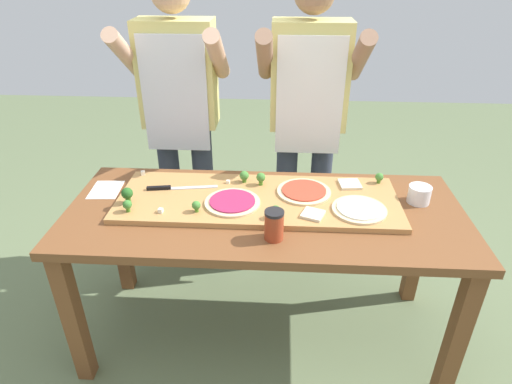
{
  "coord_description": "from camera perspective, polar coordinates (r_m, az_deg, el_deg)",
  "views": [
    {
      "loc": [
        0.05,
        -1.62,
        1.75
      ],
      "look_at": [
        -0.04,
        0.06,
        0.8
      ],
      "focal_mm": 30.28,
      "sensor_mm": 36.0,
      "label": 1
    }
  ],
  "objects": [
    {
      "name": "ground_plane",
      "position": [
        2.38,
        0.99,
        -17.85
      ],
      "size": [
        8.0,
        8.0,
        0.0
      ],
      "primitive_type": "plane",
      "color": "#60704C"
    },
    {
      "name": "broccoli_floret_back_mid",
      "position": [
        1.78,
        2.6,
        -2.48
      ],
      "size": [
        0.04,
        0.04,
        0.06
      ],
      "color": "#487A23",
      "rests_on": "cutting_board"
    },
    {
      "name": "pizza_slice_far_right",
      "position": [
        2.08,
        12.28,
        1.02
      ],
      "size": [
        0.11,
        0.11,
        0.01
      ],
      "primitive_type": "cube",
      "rotation": [
        0.0,
        0.0,
        0.11
      ],
      "color": "beige",
      "rests_on": "cutting_board"
    },
    {
      "name": "cook_right",
      "position": [
        2.38,
        6.85,
        10.77
      ],
      "size": [
        0.54,
        0.39,
        1.67
      ],
      "color": "#333847",
      "rests_on": "ground"
    },
    {
      "name": "pizza_slice_near_right",
      "position": [
        1.82,
        7.52,
        -2.93
      ],
      "size": [
        0.11,
        0.11,
        0.01
      ],
      "primitive_type": "cube",
      "rotation": [
        0.0,
        0.0,
        -0.38
      ],
      "color": "beige",
      "rests_on": "cutting_board"
    },
    {
      "name": "cheese_crumble_c",
      "position": [
        1.87,
        -12.48,
        -2.4
      ],
      "size": [
        0.02,
        0.02,
        0.02
      ],
      "primitive_type": "cube",
      "rotation": [
        0.0,
        0.0,
        1.37
      ],
      "color": "silver",
      "rests_on": "cutting_board"
    },
    {
      "name": "pizza_whole_white_garlic",
      "position": [
        1.89,
        13.48,
        -2.21
      ],
      "size": [
        0.23,
        0.23,
        0.02
      ],
      "color": "beige",
      "rests_on": "cutting_board"
    },
    {
      "name": "cheese_crumble_b",
      "position": [
        2.06,
        -3.71,
        1.36
      ],
      "size": [
        0.02,
        0.02,
        0.02
      ],
      "primitive_type": "cube",
      "rotation": [
        0.0,
        0.0,
        1.41
      ],
      "color": "white",
      "rests_on": "cutting_board"
    },
    {
      "name": "broccoli_floret_front_mid",
      "position": [
        2.03,
        0.65,
        1.89
      ],
      "size": [
        0.04,
        0.04,
        0.06
      ],
      "color": "#487A23",
      "rests_on": "cutting_board"
    },
    {
      "name": "pizza_whole_tomato_red",
      "position": [
        1.99,
        6.34,
        0.1
      ],
      "size": [
        0.25,
        0.25,
        0.02
      ],
      "color": "beige",
      "rests_on": "cutting_board"
    },
    {
      "name": "flour_cup",
      "position": [
        2.07,
        20.74,
        -0.41
      ],
      "size": [
        0.1,
        0.1,
        0.08
      ],
      "color": "white",
      "rests_on": "prep_table"
    },
    {
      "name": "recipe_note",
      "position": [
        2.17,
        -19.21,
        0.29
      ],
      "size": [
        0.15,
        0.19,
        0.0
      ],
      "primitive_type": "cube",
      "rotation": [
        0.0,
        0.0,
        0.06
      ],
      "color": "white",
      "rests_on": "prep_table"
    },
    {
      "name": "broccoli_floret_back_left",
      "position": [
        1.9,
        -16.63,
        -1.65
      ],
      "size": [
        0.04,
        0.04,
        0.05
      ],
      "color": "#3F7220",
      "rests_on": "cutting_board"
    },
    {
      "name": "cutting_board",
      "position": [
        1.95,
        0.26,
        -1.02
      ],
      "size": [
        1.26,
        0.45,
        0.02
      ],
      "primitive_type": "cube",
      "color": "#B27F47",
      "rests_on": "prep_table"
    },
    {
      "name": "broccoli_floret_front_left",
      "position": [
        2.05,
        -1.57,
        2.14
      ],
      "size": [
        0.04,
        0.04,
        0.06
      ],
      "color": "#487A23",
      "rests_on": "cutting_board"
    },
    {
      "name": "broccoli_floret_back_right",
      "position": [
        1.84,
        -7.9,
        -1.79
      ],
      "size": [
        0.04,
        0.04,
        0.05
      ],
      "color": "#487A23",
      "rests_on": "cutting_board"
    },
    {
      "name": "broccoli_floret_center_right",
      "position": [
        2.13,
        15.97,
        1.88
      ],
      "size": [
        0.04,
        0.04,
        0.05
      ],
      "color": "#487A23",
      "rests_on": "cutting_board"
    },
    {
      "name": "cheese_crumble_a",
      "position": [
        2.2,
        -14.7,
        2.46
      ],
      "size": [
        0.02,
        0.02,
        0.02
      ],
      "primitive_type": "cube",
      "rotation": [
        0.0,
        0.0,
        0.29
      ],
      "color": "white",
      "rests_on": "cutting_board"
    },
    {
      "name": "pizza_whole_beet_magenta",
      "position": [
        1.9,
        -3.13,
        -1.27
      ],
      "size": [
        0.24,
        0.24,
        0.02
      ],
      "color": "beige",
      "rests_on": "cutting_board"
    },
    {
      "name": "prep_table",
      "position": [
        1.95,
        1.15,
        -4.78
      ],
      "size": [
        1.75,
        0.74,
        0.75
      ],
      "color": "brown",
      "rests_on": "ground"
    },
    {
      "name": "cook_left",
      "position": [
        2.43,
        -9.98,
        10.98
      ],
      "size": [
        0.54,
        0.39,
        1.67
      ],
      "color": "#333847",
      "rests_on": "ground"
    },
    {
      "name": "sauce_jar",
      "position": [
        1.68,
        2.4,
        -4.38
      ],
      "size": [
        0.08,
        0.08,
        0.13
      ],
      "color": "#99381E",
      "rests_on": "prep_table"
    },
    {
      "name": "broccoli_floret_center_left",
      "position": [
        1.96,
        -16.65,
        -0.25
      ],
      "size": [
        0.05,
        0.05,
        0.07
      ],
      "color": "#2C5915",
      "rests_on": "cutting_board"
    },
    {
      "name": "chefs_knife",
      "position": [
        2.04,
        -11.01,
        0.55
      ],
      "size": [
        0.33,
        0.07,
        0.02
      ],
      "color": "#B7BABF",
      "rests_on": "cutting_board"
    }
  ]
}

